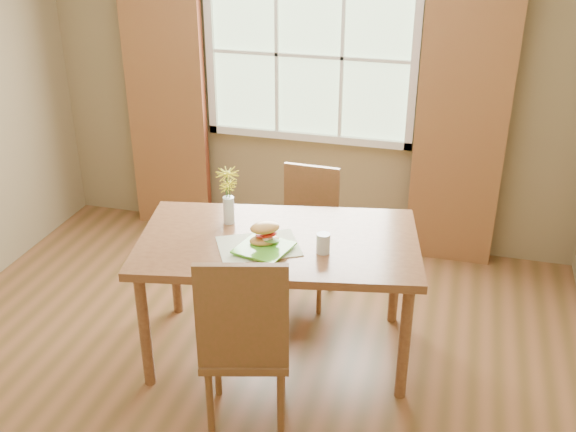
# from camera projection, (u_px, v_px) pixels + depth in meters

# --- Properties ---
(room) EXTENTS (4.24, 3.84, 2.74)m
(room) POSITION_uv_depth(u_px,v_px,m) (224.00, 165.00, 3.45)
(room) COLOR brown
(room) RESTS_ON ground
(window) EXTENTS (1.62, 0.06, 1.32)m
(window) POSITION_uv_depth(u_px,v_px,m) (310.00, 56.00, 5.00)
(window) COLOR #BDE3AC
(window) RESTS_ON room
(curtain_left) EXTENTS (0.65, 0.08, 2.20)m
(curtain_left) POSITION_uv_depth(u_px,v_px,m) (166.00, 100.00, 5.37)
(curtain_left) COLOR maroon
(curtain_left) RESTS_ON room
(curtain_right) EXTENTS (0.65, 0.08, 2.20)m
(curtain_right) POSITION_uv_depth(u_px,v_px,m) (461.00, 124.00, 4.83)
(curtain_right) COLOR maroon
(curtain_right) RESTS_ON room
(dining_table) EXTENTS (1.77, 1.20, 0.79)m
(dining_table) POSITION_uv_depth(u_px,v_px,m) (278.00, 251.00, 3.95)
(dining_table) COLOR brown
(dining_table) RESTS_ON room
(chair_near) EXTENTS (0.55, 0.55, 1.08)m
(chair_near) POSITION_uv_depth(u_px,v_px,m) (245.00, 339.00, 3.38)
(chair_near) COLOR brown
(chair_near) RESTS_ON room
(chair_far) EXTENTS (0.40, 0.40, 0.94)m
(chair_far) POSITION_uv_depth(u_px,v_px,m) (307.00, 228.00, 4.64)
(chair_far) COLOR brown
(chair_far) RESTS_ON room
(placemat) EXTENTS (0.55, 0.50, 0.01)m
(placemat) POSITION_uv_depth(u_px,v_px,m) (259.00, 246.00, 3.83)
(placemat) COLOR beige
(placemat) RESTS_ON dining_table
(plate) EXTENTS (0.33, 0.33, 0.01)m
(plate) POSITION_uv_depth(u_px,v_px,m) (264.00, 250.00, 3.77)
(plate) COLOR #53B52D
(plate) RESTS_ON placemat
(croissant_sandwich) EXTENTS (0.21, 0.20, 0.13)m
(croissant_sandwich) POSITION_uv_depth(u_px,v_px,m) (265.00, 234.00, 3.79)
(croissant_sandwich) COLOR #ECB550
(croissant_sandwich) RESTS_ON plate
(water_glass) EXTENTS (0.08, 0.08, 0.12)m
(water_glass) POSITION_uv_depth(u_px,v_px,m) (323.00, 244.00, 3.75)
(water_glass) COLOR silver
(water_glass) RESTS_ON dining_table
(flower_vase) EXTENTS (0.14, 0.14, 0.35)m
(flower_vase) POSITION_uv_depth(u_px,v_px,m) (228.00, 191.00, 4.01)
(flower_vase) COLOR silver
(flower_vase) RESTS_ON dining_table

